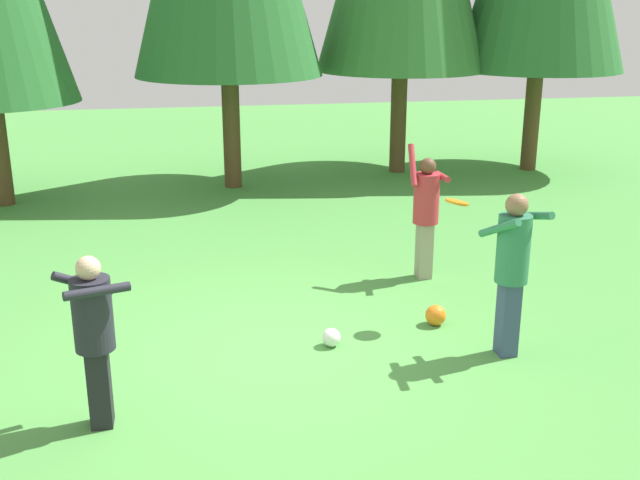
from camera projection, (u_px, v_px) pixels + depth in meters
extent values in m
plane|color=#4C9342|center=(274.00, 352.00, 8.09)|extent=(40.00, 40.00, 0.00)
cube|color=gray|center=(424.00, 250.00, 10.19)|extent=(0.19, 0.22, 0.77)
cylinder|color=#B72D38|center=(426.00, 198.00, 9.97)|extent=(0.34, 0.34, 0.67)
sphere|color=brown|center=(428.00, 166.00, 9.84)|extent=(0.22, 0.22, 0.22)
cylinder|color=#B72D38|center=(442.00, 177.00, 9.90)|extent=(0.13, 0.58, 0.12)
cylinder|color=#B72D38|center=(413.00, 165.00, 9.82)|extent=(0.11, 0.38, 0.52)
cube|color=#38476B|center=(508.00, 318.00, 7.94)|extent=(0.19, 0.22, 0.82)
cylinder|color=#2D7551|center=(513.00, 249.00, 7.71)|extent=(0.34, 0.34, 0.71)
sphere|color=#8C6647|center=(517.00, 205.00, 7.58)|extent=(0.23, 0.23, 0.23)
cylinder|color=#2D7551|center=(499.00, 228.00, 7.55)|extent=(0.24, 0.58, 0.33)
cylinder|color=#2D7551|center=(531.00, 216.00, 7.70)|extent=(0.24, 0.61, 0.22)
cube|color=black|center=(100.00, 387.00, 6.61)|extent=(0.19, 0.22, 0.74)
cylinder|color=#23232D|center=(93.00, 314.00, 6.41)|extent=(0.34, 0.34, 0.64)
sphere|color=beige|center=(88.00, 268.00, 6.28)|extent=(0.21, 0.21, 0.21)
cylinder|color=#23232D|center=(83.00, 284.00, 6.50)|extent=(0.51, 0.28, 0.31)
cylinder|color=#23232D|center=(97.00, 291.00, 6.16)|extent=(0.53, 0.29, 0.11)
cylinder|color=orange|center=(457.00, 202.00, 8.47)|extent=(0.31, 0.31, 0.08)
sphere|color=white|center=(331.00, 337.00, 8.21)|extent=(0.20, 0.20, 0.20)
sphere|color=orange|center=(436.00, 315.00, 8.75)|extent=(0.24, 0.24, 0.24)
cylinder|color=brown|center=(230.00, 86.00, 14.74)|extent=(0.34, 0.34, 4.00)
cylinder|color=brown|center=(400.00, 80.00, 16.11)|extent=(0.34, 0.34, 3.95)
cylinder|color=brown|center=(535.00, 79.00, 16.31)|extent=(0.34, 0.34, 3.93)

